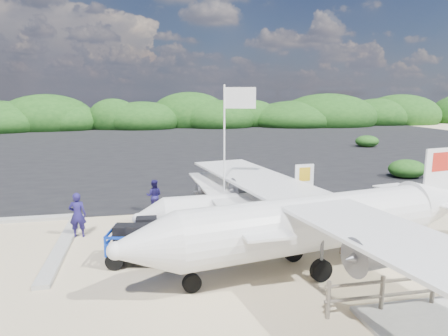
# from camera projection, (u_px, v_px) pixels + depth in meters

# --- Properties ---
(ground) EXTENTS (160.00, 160.00, 0.00)m
(ground) POSITION_uv_depth(u_px,v_px,m) (188.00, 252.00, 14.36)
(ground) COLOR beige
(asphalt_apron) EXTENTS (90.00, 50.00, 0.04)m
(asphalt_apron) POSITION_uv_depth(u_px,v_px,m) (157.00, 146.00, 43.27)
(asphalt_apron) COLOR #B2B2B2
(asphalt_apron) RESTS_ON ground
(walkway_pad) EXTENTS (3.50, 2.50, 0.10)m
(walkway_pad) POSITION_uv_depth(u_px,v_px,m) (442.00, 329.00, 9.65)
(walkway_pad) COLOR #B2B2B2
(walkway_pad) RESTS_ON ground
(vegetation_band) EXTENTS (124.00, 8.00, 4.40)m
(vegetation_band) POSITION_uv_depth(u_px,v_px,m) (152.00, 127.00, 67.36)
(vegetation_band) COLOR #B2B2B2
(vegetation_band) RESTS_ON ground
(fence) EXTENTS (6.40, 2.00, 1.10)m
(fence) POSITION_uv_depth(u_px,v_px,m) (431.00, 306.00, 10.71)
(fence) COLOR #B2B2B2
(fence) RESTS_ON ground
(baggage_cart) EXTENTS (3.03, 2.14, 1.38)m
(baggage_cart) POSITION_uv_depth(u_px,v_px,m) (149.00, 263.00, 13.43)
(baggage_cart) COLOR #0C33BA
(baggage_cart) RESTS_ON ground
(flagpole) EXTENTS (1.28, 0.82, 5.95)m
(flagpole) POSITION_uv_depth(u_px,v_px,m) (224.00, 235.00, 16.06)
(flagpole) COLOR white
(flagpole) RESTS_ON ground
(signboard) EXTENTS (1.62, 0.38, 1.33)m
(signboard) POSITION_uv_depth(u_px,v_px,m) (358.00, 251.00, 14.40)
(signboard) COLOR brown
(signboard) RESTS_ON ground
(crew_a) EXTENTS (0.69, 0.48, 1.81)m
(crew_a) POSITION_uv_depth(u_px,v_px,m) (78.00, 215.00, 15.73)
(crew_a) COLOR navy
(crew_a) RESTS_ON ground
(crew_b) EXTENTS (0.86, 0.72, 1.57)m
(crew_b) POSITION_uv_depth(u_px,v_px,m) (154.00, 196.00, 19.17)
(crew_b) COLOR navy
(crew_b) RESTS_ON ground
(crew_c) EXTENTS (0.98, 0.47, 1.62)m
(crew_c) POSITION_uv_depth(u_px,v_px,m) (265.00, 203.00, 17.82)
(crew_c) COLOR navy
(crew_c) RESTS_ON ground
(aircraft_large) EXTENTS (18.25, 18.25, 4.70)m
(aircraft_large) POSITION_uv_depth(u_px,v_px,m) (327.00, 159.00, 34.98)
(aircraft_large) COLOR #B2B2B2
(aircraft_large) RESTS_ON ground
(aircraft_small) EXTENTS (8.11, 8.11, 2.78)m
(aircraft_small) POSITION_uv_depth(u_px,v_px,m) (59.00, 148.00, 42.21)
(aircraft_small) COLOR #B2B2B2
(aircraft_small) RESTS_ON ground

